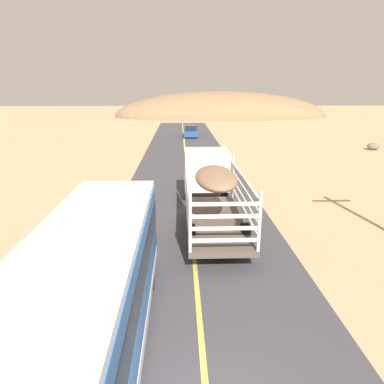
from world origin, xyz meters
TOP-DOWN VIEW (x-y plane):
  - livestock_truck at (1.00, 12.32)m, footprint 2.53×9.70m
  - bus at (-2.65, 1.78)m, footprint 2.54×10.00m
  - car_far at (0.91, 41.62)m, footprint 1.80×4.40m
  - boulder_near_shoulder at (19.74, 30.68)m, footprint 1.23×1.03m
  - distant_hill at (8.50, 73.32)m, footprint 46.31×21.27m

SIDE VIEW (x-z plane):
  - distant_hill at x=8.50m, z-range -5.45..5.45m
  - boulder_near_shoulder at x=19.74m, z-range 0.00..0.77m
  - car_far at x=0.91m, z-range -0.04..1.42m
  - bus at x=-2.65m, z-range 0.14..3.35m
  - livestock_truck at x=1.00m, z-range 0.28..3.30m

